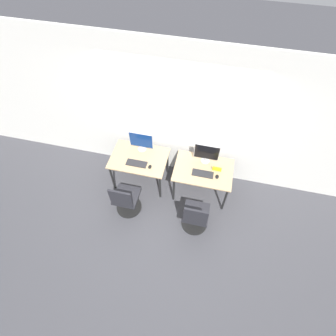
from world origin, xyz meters
TOP-DOWN VIEW (x-y plane):
  - ground_plane at (0.00, 0.00)m, footprint 20.00×20.00m
  - wall_back at (0.00, 0.85)m, footprint 12.00×0.05m
  - desk_left at (-0.61, 0.36)m, footprint 1.06×0.73m
  - monitor_left at (-0.61, 0.58)m, footprint 0.45×0.16m
  - keyboard_left at (-0.61, 0.22)m, footprint 0.38×0.15m
  - mouse_left at (-0.35, 0.19)m, footprint 0.06×0.09m
  - office_chair_left at (-0.67, -0.37)m, footprint 0.48×0.48m
  - desk_right at (0.61, 0.36)m, footprint 1.06×0.73m
  - monitor_right at (0.61, 0.57)m, footprint 0.45×0.16m
  - keyboard_right at (0.61, 0.26)m, footprint 0.38×0.15m
  - mouse_right at (0.87, 0.25)m, footprint 0.06×0.09m
  - office_chair_right at (0.62, -0.42)m, footprint 0.48×0.48m
  - placard_right at (0.84, 0.40)m, footprint 0.16×0.03m

SIDE VIEW (x-z plane):
  - ground_plane at x=0.00m, z-range 0.00..0.00m
  - office_chair_left at x=-0.67m, z-range -0.08..0.81m
  - office_chair_right at x=0.62m, z-range -0.08..0.81m
  - desk_left at x=-0.61m, z-range 0.28..0.99m
  - desk_right at x=0.61m, z-range 0.28..0.99m
  - keyboard_left at x=-0.61m, z-range 0.72..0.74m
  - keyboard_right at x=0.61m, z-range 0.72..0.74m
  - mouse_left at x=-0.35m, z-range 0.72..0.75m
  - mouse_right at x=0.87m, z-range 0.72..0.75m
  - placard_right at x=0.84m, z-range 0.72..0.80m
  - monitor_left at x=-0.61m, z-range 0.73..1.15m
  - monitor_right at x=0.61m, z-range 0.73..1.15m
  - wall_back at x=0.00m, z-range 0.00..2.80m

